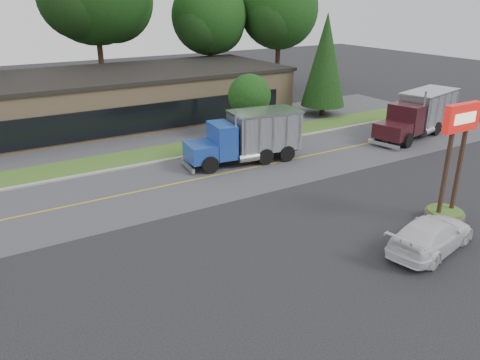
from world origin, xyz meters
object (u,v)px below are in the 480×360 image
object	(u,v)px
dump_truck_blue	(250,135)
dump_truck_maroon	(420,112)
rally_car	(431,235)
bilo_sign	(450,184)

from	to	relation	value
dump_truck_blue	dump_truck_maroon	bearing A→B (deg)	-178.94
rally_car	bilo_sign	bearing A→B (deg)	-75.33
dump_truck_maroon	rally_car	size ratio (longest dim) A/B	1.89
bilo_sign	rally_car	size ratio (longest dim) A/B	1.16
dump_truck_maroon	rally_car	world-z (taller)	dump_truck_maroon
dump_truck_blue	rally_car	world-z (taller)	dump_truck_blue
dump_truck_blue	dump_truck_maroon	world-z (taller)	same
bilo_sign	dump_truck_maroon	size ratio (longest dim) A/B	0.61
dump_truck_maroon	rally_car	distance (m)	19.56
bilo_sign	dump_truck_blue	world-z (taller)	bilo_sign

